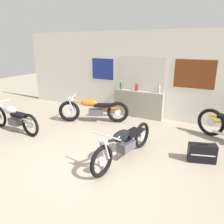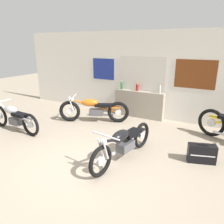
{
  "view_description": "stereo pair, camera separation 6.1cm",
  "coord_description": "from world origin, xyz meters",
  "px_view_note": "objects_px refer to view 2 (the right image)",
  "views": [
    {
      "loc": [
        2.41,
        -3.12,
        2.39
      ],
      "look_at": [
        -0.14,
        1.6,
        0.7
      ],
      "focal_mm": 35.0,
      "sensor_mm": 36.0,
      "label": 1
    },
    {
      "loc": [
        2.47,
        -3.09,
        2.39
      ],
      "look_at": [
        -0.14,
        1.6,
        0.7
      ],
      "focal_mm": 35.0,
      "sensor_mm": 36.0,
      "label": 2
    }
  ],
  "objects_px": {
    "bottle_leftmost": "(122,85)",
    "motorcycle_silver": "(14,117)",
    "hard_case_black": "(202,154)",
    "motorcycle_orange": "(94,110)",
    "motorcycle_black": "(124,143)",
    "bottle_left_center": "(137,87)",
    "bottle_center": "(160,89)"
  },
  "relations": [
    {
      "from": "bottle_leftmost",
      "to": "motorcycle_silver",
      "type": "distance_m",
      "value": 3.52
    },
    {
      "from": "bottle_leftmost",
      "to": "hard_case_black",
      "type": "distance_m",
      "value": 3.75
    },
    {
      "from": "motorcycle_orange",
      "to": "motorcycle_black",
      "type": "bearing_deg",
      "value": -42.1
    },
    {
      "from": "motorcycle_orange",
      "to": "bottle_leftmost",
      "type": "bearing_deg",
      "value": 71.72
    },
    {
      "from": "bottle_left_center",
      "to": "motorcycle_orange",
      "type": "bearing_deg",
      "value": -128.69
    },
    {
      "from": "bottle_left_center",
      "to": "bottle_center",
      "type": "xyz_separation_m",
      "value": [
        0.77,
        -0.0,
        0.01
      ]
    },
    {
      "from": "bottle_leftmost",
      "to": "bottle_center",
      "type": "bearing_deg",
      "value": 0.89
    },
    {
      "from": "motorcycle_black",
      "to": "motorcycle_silver",
      "type": "distance_m",
      "value": 3.42
    },
    {
      "from": "motorcycle_silver",
      "to": "hard_case_black",
      "type": "xyz_separation_m",
      "value": [
        4.9,
        0.73,
        -0.2
      ]
    },
    {
      "from": "motorcycle_black",
      "to": "motorcycle_orange",
      "type": "bearing_deg",
      "value": 137.9
    },
    {
      "from": "bottle_leftmost",
      "to": "motorcycle_orange",
      "type": "bearing_deg",
      "value": -108.28
    },
    {
      "from": "bottle_leftmost",
      "to": "motorcycle_orange",
      "type": "height_order",
      "value": "bottle_leftmost"
    },
    {
      "from": "motorcycle_orange",
      "to": "hard_case_black",
      "type": "relative_size",
      "value": 3.42
    },
    {
      "from": "motorcycle_black",
      "to": "hard_case_black",
      "type": "xyz_separation_m",
      "value": [
        1.47,
        0.7,
        -0.2
      ]
    },
    {
      "from": "bottle_left_center",
      "to": "hard_case_black",
      "type": "relative_size",
      "value": 0.49
    },
    {
      "from": "bottle_leftmost",
      "to": "hard_case_black",
      "type": "bearing_deg",
      "value": -35.97
    },
    {
      "from": "hard_case_black",
      "to": "bottle_left_center",
      "type": "bearing_deg",
      "value": 137.76
    },
    {
      "from": "bottle_leftmost",
      "to": "motorcycle_orange",
      "type": "distance_m",
      "value": 1.37
    },
    {
      "from": "hard_case_black",
      "to": "motorcycle_silver",
      "type": "bearing_deg",
      "value": -171.56
    },
    {
      "from": "motorcycle_orange",
      "to": "motorcycle_silver",
      "type": "distance_m",
      "value": 2.31
    },
    {
      "from": "motorcycle_orange",
      "to": "motorcycle_silver",
      "type": "height_order",
      "value": "motorcycle_orange"
    },
    {
      "from": "motorcycle_orange",
      "to": "motorcycle_silver",
      "type": "xyz_separation_m",
      "value": [
        -1.56,
        -1.71,
        -0.01
      ]
    },
    {
      "from": "bottle_center",
      "to": "motorcycle_silver",
      "type": "bearing_deg",
      "value": -138.52
    },
    {
      "from": "bottle_center",
      "to": "motorcycle_silver",
      "type": "distance_m",
      "value": 4.41
    },
    {
      "from": "bottle_left_center",
      "to": "motorcycle_orange",
      "type": "relative_size",
      "value": 0.14
    },
    {
      "from": "bottle_center",
      "to": "hard_case_black",
      "type": "distance_m",
      "value": 2.83
    },
    {
      "from": "motorcycle_orange",
      "to": "bottle_center",
      "type": "bearing_deg",
      "value": 34.54
    },
    {
      "from": "motorcycle_orange",
      "to": "hard_case_black",
      "type": "distance_m",
      "value": 3.49
    },
    {
      "from": "motorcycle_silver",
      "to": "hard_case_black",
      "type": "bearing_deg",
      "value": 8.44
    },
    {
      "from": "bottle_center",
      "to": "hard_case_black",
      "type": "relative_size",
      "value": 0.51
    },
    {
      "from": "bottle_left_center",
      "to": "motorcycle_orange",
      "type": "height_order",
      "value": "bottle_left_center"
    },
    {
      "from": "bottle_left_center",
      "to": "motorcycle_silver",
      "type": "relative_size",
      "value": 0.14
    }
  ]
}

